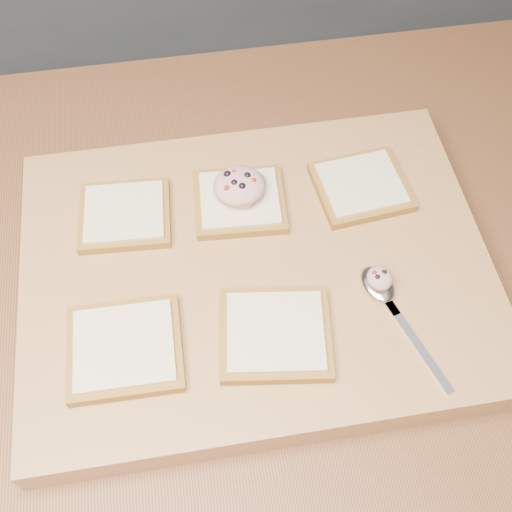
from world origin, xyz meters
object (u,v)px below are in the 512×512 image
Objects in this scene: bread_far_center at (240,201)px; tuna_salad_dollop at (239,186)px; spoon at (383,293)px; cutting_board at (256,271)px.

tuna_salad_dollop reaches higher than bread_far_center.
bread_far_center reaches higher than spoon.
tuna_salad_dollop is at bearing 82.35° from bread_far_center.
spoon is at bearing -48.58° from tuna_salad_dollop.
cutting_board is 4.70× the size of bread_far_center.
tuna_salad_dollop reaches higher than spoon.
cutting_board is 0.15m from spoon.
bread_far_center is 0.02m from tuna_salad_dollop.
bread_far_center is at bearing -97.65° from tuna_salad_dollop.
spoon is (0.14, -0.15, -0.00)m from bread_far_center.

